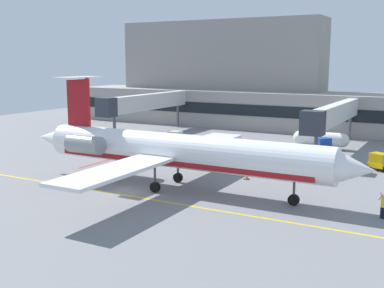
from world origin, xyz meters
TOP-DOWN VIEW (x-y plane):
  - ground at (-0.00, -0.00)m, footprint 120.00×120.00m
  - terminal_building at (-9.31, 46.35)m, footprint 72.42×11.68m
  - jet_bridge_west at (10.61, 27.89)m, footprint 2.40×22.70m
  - jet_bridge_east at (-18.30, 28.37)m, footprint 2.40×21.76m
  - regional_jet at (2.44, 3.08)m, footprint 33.49×26.75m
  - baggage_tug at (-7.99, 21.46)m, footprint 3.79×2.16m
  - pushback_tractor at (10.46, 25.13)m, footprint 3.54×3.46m
  - belt_loader at (17.63, 20.10)m, footprint 3.18×3.62m
  - fuel_tank at (8.73, 29.70)m, footprint 7.30×1.88m
  - marshaller at (20.07, 3.12)m, footprint 0.79×0.43m
  - safety_cone_alpha at (-8.61, 12.37)m, footprint 0.47×0.47m
  - safety_cone_bravo at (6.83, 9.32)m, footprint 0.47×0.47m

SIDE VIEW (x-z plane):
  - ground at x=0.00m, z-range -0.10..0.00m
  - safety_cone_alpha at x=-8.61m, z-range -0.03..0.52m
  - safety_cone_bravo at x=6.83m, z-range -0.03..0.52m
  - belt_loader at x=17.63m, z-range -0.06..1.76m
  - pushback_tractor at x=10.46m, z-range -0.09..1.96m
  - baggage_tug at x=-7.99m, z-range -0.09..1.99m
  - marshaller at x=20.07m, z-range 0.02..1.94m
  - fuel_tank at x=8.73m, z-range 0.15..2.32m
  - regional_jet at x=2.44m, z-range -1.47..8.30m
  - jet_bridge_west at x=10.61m, z-range 1.65..7.70m
  - jet_bridge_east at x=-18.30m, z-range 1.79..8.12m
  - terminal_building at x=-9.31m, z-range -2.27..16.20m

